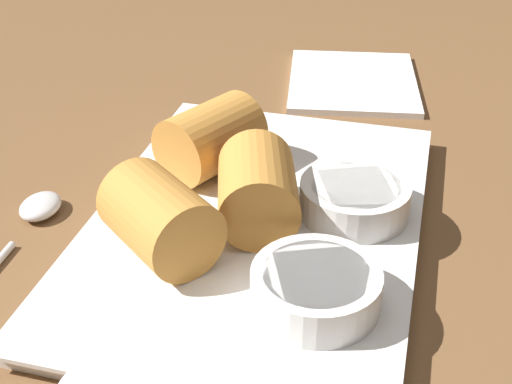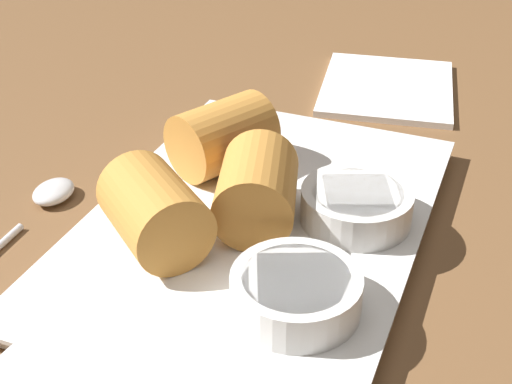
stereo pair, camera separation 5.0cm
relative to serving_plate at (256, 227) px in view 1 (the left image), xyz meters
The scene contains 9 objects.
table_surface 2.86cm from the serving_plate, 35.87° to the left, with size 180.00×140.00×2.00cm.
serving_plate is the anchor object (origin of this frame).
roll_front_left 8.13cm from the serving_plate, 141.68° to the right, with size 8.50×7.73×5.12cm.
roll_front_right 7.71cm from the serving_plate, 45.94° to the right, with size 8.31×8.60×5.12cm.
roll_back_left 3.30cm from the serving_plate, 119.33° to the left, with size 8.29×6.89×5.12cm.
dipping_bowl_near 6.91cm from the serving_plate, 109.53° to the left, with size 7.36×7.36×2.31cm.
dipping_bowl_far 9.50cm from the serving_plate, 35.60° to the left, with size 7.36×7.36×2.31cm.
spoon 15.66cm from the serving_plate, 80.49° to the right, with size 15.14×2.88×1.23cm.
napkin 26.99cm from the serving_plate, behind, with size 16.20×14.43×0.60cm.
Camera 1 is at (36.22, 8.56, 30.50)cm, focal length 50.00 mm.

